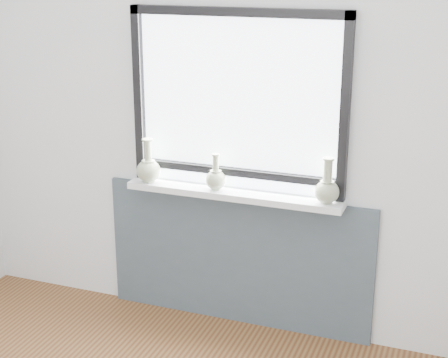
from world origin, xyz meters
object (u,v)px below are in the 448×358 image
(vase_b, at_px, (216,178))
(vase_c, at_px, (327,189))
(windowsill, at_px, (233,194))
(vase_a, at_px, (149,169))

(vase_b, bearing_deg, vase_c, -0.39)
(windowsill, height_order, vase_c, vase_c)
(vase_b, relative_size, vase_c, 0.83)
(vase_a, height_order, vase_b, vase_a)
(vase_a, bearing_deg, windowsill, 2.55)
(windowsill, height_order, vase_b, vase_b)
(vase_b, distance_m, vase_c, 0.67)
(windowsill, distance_m, vase_a, 0.55)
(windowsill, relative_size, vase_a, 4.88)
(vase_b, bearing_deg, windowsill, 7.41)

